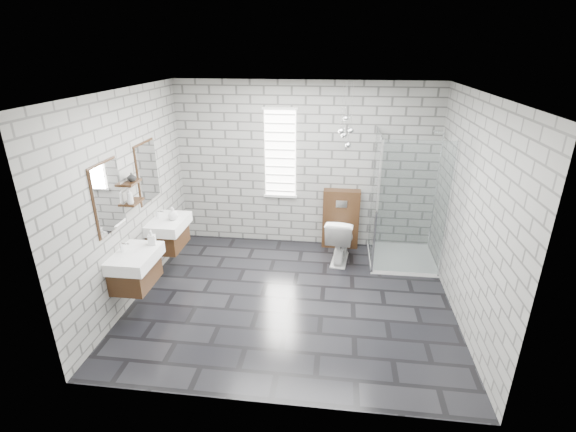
% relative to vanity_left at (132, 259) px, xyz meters
% --- Properties ---
extents(floor, '(4.20, 3.60, 0.02)m').
position_rel_vanity_left_xyz_m(floor, '(1.91, 0.53, -0.77)').
color(floor, black).
rests_on(floor, ground).
extents(ceiling, '(4.20, 3.60, 0.02)m').
position_rel_vanity_left_xyz_m(ceiling, '(1.91, 0.53, 1.95)').
color(ceiling, white).
rests_on(ceiling, wall_back).
extents(wall_back, '(4.20, 0.02, 2.70)m').
position_rel_vanity_left_xyz_m(wall_back, '(1.91, 2.34, 0.59)').
color(wall_back, gray).
rests_on(wall_back, floor).
extents(wall_front, '(4.20, 0.02, 2.70)m').
position_rel_vanity_left_xyz_m(wall_front, '(1.91, -1.28, 0.59)').
color(wall_front, gray).
rests_on(wall_front, floor).
extents(wall_left, '(0.02, 3.60, 2.70)m').
position_rel_vanity_left_xyz_m(wall_left, '(-0.20, 0.53, 0.59)').
color(wall_left, gray).
rests_on(wall_left, floor).
extents(wall_right, '(0.02, 3.60, 2.70)m').
position_rel_vanity_left_xyz_m(wall_right, '(4.02, 0.53, 0.59)').
color(wall_right, gray).
rests_on(wall_right, floor).
extents(vanity_left, '(0.47, 0.70, 1.57)m').
position_rel_vanity_left_xyz_m(vanity_left, '(0.00, 0.00, 0.00)').
color(vanity_left, '#3E2513').
rests_on(vanity_left, wall_left).
extents(vanity_right, '(0.47, 0.70, 1.57)m').
position_rel_vanity_left_xyz_m(vanity_right, '(0.00, 1.06, 0.00)').
color(vanity_right, '#3E2513').
rests_on(vanity_right, wall_left).
extents(shelf_lower, '(0.14, 0.30, 0.03)m').
position_rel_vanity_left_xyz_m(shelf_lower, '(-0.12, 0.48, 0.56)').
color(shelf_lower, '#3E2513').
rests_on(shelf_lower, wall_left).
extents(shelf_upper, '(0.14, 0.30, 0.03)m').
position_rel_vanity_left_xyz_m(shelf_upper, '(-0.12, 0.48, 0.82)').
color(shelf_upper, '#3E2513').
rests_on(shelf_upper, wall_left).
extents(window, '(0.56, 0.05, 1.48)m').
position_rel_vanity_left_xyz_m(window, '(1.51, 2.31, 0.79)').
color(window, white).
rests_on(window, wall_back).
extents(cistern_panel, '(0.60, 0.20, 1.00)m').
position_rel_vanity_left_xyz_m(cistern_panel, '(2.53, 2.23, -0.26)').
color(cistern_panel, '#3E2513').
rests_on(cistern_panel, floor).
extents(flush_plate, '(0.18, 0.01, 0.12)m').
position_rel_vanity_left_xyz_m(flush_plate, '(2.53, 2.12, 0.04)').
color(flush_plate, silver).
rests_on(flush_plate, cistern_panel).
extents(shower_enclosure, '(1.00, 1.00, 2.03)m').
position_rel_vanity_left_xyz_m(shower_enclosure, '(3.41, 1.71, -0.25)').
color(shower_enclosure, white).
rests_on(shower_enclosure, floor).
extents(pendant_cluster, '(0.23, 0.24, 0.93)m').
position_rel_vanity_left_xyz_m(pendant_cluster, '(2.54, 1.91, 1.26)').
color(pendant_cluster, silver).
rests_on(pendant_cluster, ceiling).
extents(toilet, '(0.50, 0.77, 0.74)m').
position_rel_vanity_left_xyz_m(toilet, '(2.53, 1.71, -0.39)').
color(toilet, white).
rests_on(toilet, floor).
extents(soap_bottle_a, '(0.11, 0.11, 0.19)m').
position_rel_vanity_left_xyz_m(soap_bottle_a, '(0.17, 0.24, 0.19)').
color(soap_bottle_a, '#B2B2B2').
rests_on(soap_bottle_a, vanity_left).
extents(soap_bottle_b, '(0.19, 0.19, 0.19)m').
position_rel_vanity_left_xyz_m(soap_bottle_b, '(0.12, 1.05, 0.19)').
color(soap_bottle_b, '#B2B2B2').
rests_on(soap_bottle_b, vanity_right).
extents(soap_bottle_c, '(0.08, 0.08, 0.21)m').
position_rel_vanity_left_xyz_m(soap_bottle_c, '(-0.11, 0.37, 0.68)').
color(soap_bottle_c, '#B2B2B2').
rests_on(soap_bottle_c, shelf_lower).
extents(vase, '(0.14, 0.14, 0.11)m').
position_rel_vanity_left_xyz_m(vase, '(-0.11, 0.49, 0.90)').
color(vase, '#B2B2B2').
rests_on(vase, shelf_upper).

